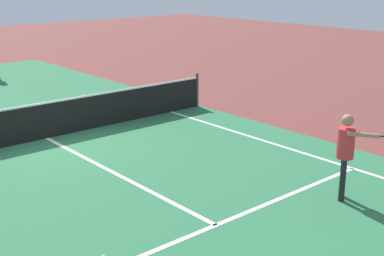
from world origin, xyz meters
TOP-DOWN VIEW (x-y plane):
  - ground_plane at (0.00, 0.00)m, footprint 60.00×60.00m
  - court_surface_inbounds at (0.00, 0.00)m, footprint 10.62×24.40m
  - line_sideline_right at (4.11, -5.95)m, footprint 0.10×11.89m
  - line_service_near at (0.00, -6.40)m, footprint 8.22×0.10m
  - line_center_service at (0.00, -3.20)m, footprint 0.10×6.40m
  - net at (0.00, 0.00)m, footprint 10.45×0.09m
  - player_near at (2.57, -7.17)m, footprint 0.63×1.14m

SIDE VIEW (x-z plane):
  - ground_plane at x=0.00m, z-range 0.00..0.00m
  - court_surface_inbounds at x=0.00m, z-range 0.00..0.00m
  - line_sideline_right at x=4.11m, z-range 0.00..0.01m
  - line_service_near at x=0.00m, z-range 0.00..0.01m
  - line_center_service at x=0.00m, z-range 0.00..0.01m
  - net at x=0.00m, z-range -0.04..1.03m
  - player_near at x=2.57m, z-range 0.20..1.86m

